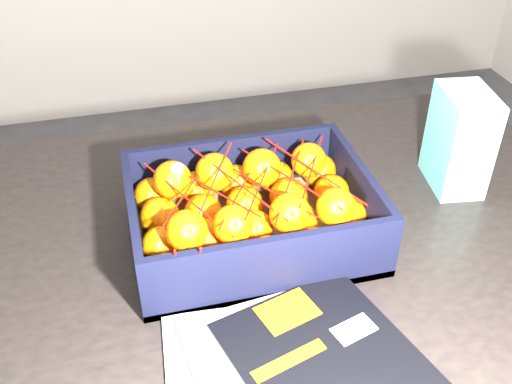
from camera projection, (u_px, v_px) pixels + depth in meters
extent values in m
cube|color=black|center=(251.00, 253.00, 0.94)|extent=(1.21, 0.82, 0.04)
cylinder|color=black|center=(426.00, 238.00, 1.54)|extent=(0.06, 0.06, 0.71)
cube|color=beige|center=(290.00, 384.00, 0.71)|extent=(0.24, 0.30, 0.01)
cube|color=black|center=(337.00, 371.00, 0.71)|extent=(0.28, 0.33, 0.01)
cube|color=orange|center=(287.00, 311.00, 0.79)|extent=(0.09, 0.07, 0.00)
cube|color=white|center=(354.00, 329.00, 0.76)|extent=(0.06, 0.05, 0.00)
cube|color=orange|center=(289.00, 360.00, 0.72)|extent=(0.10, 0.05, 0.00)
cube|color=olive|center=(251.00, 235.00, 0.93)|extent=(0.36, 0.27, 0.01)
cube|color=black|center=(233.00, 165.00, 1.00)|extent=(0.36, 0.01, 0.11)
cube|color=black|center=(274.00, 268.00, 0.80)|extent=(0.36, 0.01, 0.11)
cube|color=black|center=(135.00, 229.00, 0.87)|extent=(0.01, 0.25, 0.11)
cube|color=black|center=(359.00, 194.00, 0.94)|extent=(0.01, 0.25, 0.11)
sphere|color=#DE6004|center=(168.00, 276.00, 0.81)|extent=(0.06, 0.06, 0.06)
sphere|color=#DE6004|center=(161.00, 245.00, 0.86)|extent=(0.06, 0.06, 0.06)
sphere|color=#DE6004|center=(160.00, 217.00, 0.91)|extent=(0.06, 0.06, 0.06)
sphere|color=#DE6004|center=(152.00, 196.00, 0.95)|extent=(0.06, 0.06, 0.06)
sphere|color=#DE6004|center=(221.00, 266.00, 0.82)|extent=(0.06, 0.06, 0.06)
sphere|color=#DE6004|center=(209.00, 239.00, 0.87)|extent=(0.06, 0.06, 0.06)
sphere|color=#DE6004|center=(203.00, 213.00, 0.92)|extent=(0.06, 0.06, 0.06)
sphere|color=#DE6004|center=(197.00, 189.00, 0.97)|extent=(0.06, 0.06, 0.06)
sphere|color=#DE6004|center=(270.00, 257.00, 0.84)|extent=(0.06, 0.06, 0.06)
sphere|color=#DE6004|center=(255.00, 228.00, 0.89)|extent=(0.05, 0.05, 0.05)
sphere|color=#DE6004|center=(245.00, 204.00, 0.94)|extent=(0.06, 0.06, 0.06)
sphere|color=#DE6004|center=(236.00, 182.00, 0.99)|extent=(0.06, 0.06, 0.06)
sphere|color=#DE6004|center=(314.00, 247.00, 0.85)|extent=(0.06, 0.06, 0.06)
sphere|color=#DE6004|center=(298.00, 221.00, 0.90)|extent=(0.06, 0.06, 0.06)
sphere|color=#DE6004|center=(288.00, 197.00, 0.95)|extent=(0.06, 0.06, 0.06)
sphere|color=#DE6004|center=(277.00, 178.00, 0.99)|extent=(0.06, 0.06, 0.06)
sphere|color=#DE6004|center=(360.00, 242.00, 0.86)|extent=(0.06, 0.06, 0.06)
sphere|color=#DE6004|center=(346.00, 216.00, 0.91)|extent=(0.06, 0.06, 0.06)
sphere|color=#DE6004|center=(332.00, 192.00, 0.96)|extent=(0.06, 0.06, 0.06)
sphere|color=#DE6004|center=(319.00, 170.00, 1.01)|extent=(0.06, 0.06, 0.06)
sphere|color=#DE6004|center=(187.00, 231.00, 0.81)|extent=(0.06, 0.06, 0.06)
sphere|color=#DE6004|center=(172.00, 180.00, 0.91)|extent=(0.06, 0.06, 0.06)
sphere|color=#DE6004|center=(233.00, 225.00, 0.82)|extent=(0.06, 0.06, 0.06)
sphere|color=#DE6004|center=(215.00, 172.00, 0.93)|extent=(0.06, 0.06, 0.06)
sphere|color=#DE6004|center=(290.00, 213.00, 0.84)|extent=(0.06, 0.06, 0.06)
sphere|color=#DE6004|center=(262.00, 168.00, 0.94)|extent=(0.06, 0.06, 0.06)
sphere|color=#DE6004|center=(336.00, 207.00, 0.85)|extent=(0.06, 0.06, 0.06)
sphere|color=#DE6004|center=(309.00, 160.00, 0.95)|extent=(0.06, 0.06, 0.06)
cylinder|color=red|center=(186.00, 198.00, 0.85)|extent=(0.10, 0.19, 0.02)
cylinder|color=red|center=(212.00, 189.00, 0.86)|extent=(0.10, 0.19, 0.02)
cylinder|color=red|center=(238.00, 183.00, 0.87)|extent=(0.10, 0.19, 0.02)
cylinder|color=red|center=(265.00, 187.00, 0.88)|extent=(0.10, 0.19, 0.01)
cylinder|color=red|center=(289.00, 178.00, 0.88)|extent=(0.10, 0.19, 0.00)
cylinder|color=red|center=(313.00, 170.00, 0.89)|extent=(0.10, 0.19, 0.02)
cylinder|color=red|center=(185.00, 194.00, 0.86)|extent=(0.10, 0.19, 0.02)
cylinder|color=red|center=(212.00, 186.00, 0.86)|extent=(0.10, 0.19, 0.02)
cylinder|color=red|center=(239.00, 192.00, 0.87)|extent=(0.10, 0.19, 0.03)
cylinder|color=red|center=(263.00, 179.00, 0.88)|extent=(0.10, 0.19, 0.01)
cylinder|color=red|center=(290.00, 179.00, 0.88)|extent=(0.10, 0.19, 0.01)
cylinder|color=red|center=(312.00, 169.00, 0.90)|extent=(0.10, 0.19, 0.01)
cylinder|color=red|center=(176.00, 267.00, 0.77)|extent=(0.00, 0.03, 0.09)
cylinder|color=red|center=(199.00, 263.00, 0.78)|extent=(0.01, 0.04, 0.08)
cube|color=silver|center=(460.00, 140.00, 1.01)|extent=(0.09, 0.13, 0.17)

